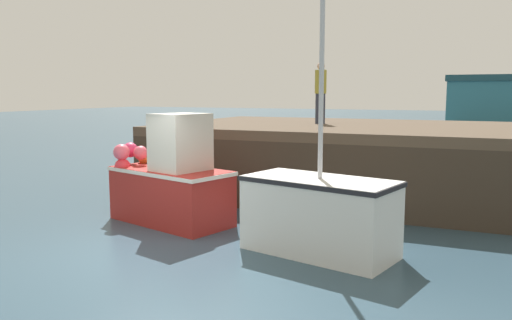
# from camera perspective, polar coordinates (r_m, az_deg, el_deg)

# --- Properties ---
(ground) EXTENTS (120.00, 160.00, 0.10)m
(ground) POSITION_cam_1_polar(r_m,az_deg,el_deg) (9.95, -12.72, -9.92)
(ground) COLOR #2D4756
(pier) EXTENTS (9.78, 6.75, 1.97)m
(pier) POSITION_cam_1_polar(r_m,az_deg,el_deg) (14.72, 8.68, 2.38)
(pier) COLOR brown
(pier) RESTS_ON ground
(fishing_boat_near_left) EXTENTS (3.09, 2.08, 2.44)m
(fishing_boat_near_left) POSITION_cam_1_polar(r_m,az_deg,el_deg) (11.59, -9.33, -2.47)
(fishing_boat_near_left) COLOR maroon
(fishing_boat_near_left) RESTS_ON ground
(fishing_boat_near_right) EXTENTS (2.95, 1.89, 4.51)m
(fishing_boat_near_right) POSITION_cam_1_polar(r_m,az_deg,el_deg) (9.37, 7.00, -5.89)
(fishing_boat_near_right) COLOR silver
(fishing_boat_near_right) RESTS_ON ground
(dockworker) EXTENTS (0.34, 0.34, 1.80)m
(dockworker) POSITION_cam_1_polar(r_m,az_deg,el_deg) (15.43, 7.13, 7.35)
(dockworker) COLOR #2D3342
(dockworker) RESTS_ON pier
(warehouse) EXTENTS (7.52, 6.67, 4.29)m
(warehouse) POSITION_cam_1_polar(r_m,az_deg,el_deg) (47.60, 24.85, 5.91)
(warehouse) COLOR #2D6B7A
(warehouse) RESTS_ON ground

